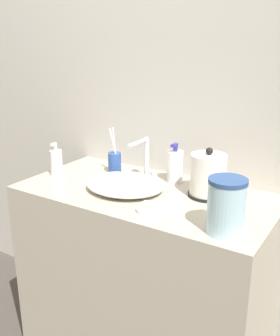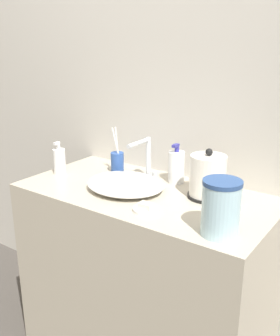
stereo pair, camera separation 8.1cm
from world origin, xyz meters
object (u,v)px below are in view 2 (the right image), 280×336
(toothbrush_cup, at_px, (117,162))
(water_pitcher, at_px, (221,208))
(faucet, at_px, (146,156))
(electric_kettle, at_px, (208,178))
(shampoo_bottle, at_px, (59,161))
(lotion_bottle, at_px, (176,167))

(toothbrush_cup, distance_m, water_pitcher, 0.73)
(faucet, relative_size, electric_kettle, 0.94)
(faucet, height_order, shampoo_bottle, faucet)
(faucet, distance_m, toothbrush_cup, 0.18)
(toothbrush_cup, distance_m, lotion_bottle, 0.30)
(lotion_bottle, xyz_separation_m, shampoo_bottle, (-0.51, -0.21, -0.01))
(shampoo_bottle, bearing_deg, faucet, 23.67)
(electric_kettle, height_order, shampoo_bottle, electric_kettle)
(electric_kettle, bearing_deg, toothbrush_cup, 175.92)
(water_pitcher, bearing_deg, shampoo_bottle, 171.63)
(lotion_bottle, bearing_deg, shampoo_bottle, -157.16)
(shampoo_bottle, bearing_deg, electric_kettle, 11.04)
(toothbrush_cup, xyz_separation_m, shampoo_bottle, (-0.21, -0.17, 0.01))
(electric_kettle, xyz_separation_m, shampoo_bottle, (-0.70, -0.14, -0.02))
(faucet, bearing_deg, shampoo_bottle, -156.33)
(toothbrush_cup, relative_size, water_pitcher, 1.19)
(toothbrush_cup, relative_size, lotion_bottle, 1.26)
(water_pitcher, bearing_deg, faucet, 148.98)
(toothbrush_cup, distance_m, shampoo_bottle, 0.27)
(electric_kettle, distance_m, water_pitcher, 0.32)
(toothbrush_cup, xyz_separation_m, water_pitcher, (0.66, -0.30, 0.04))
(electric_kettle, relative_size, lotion_bottle, 1.15)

